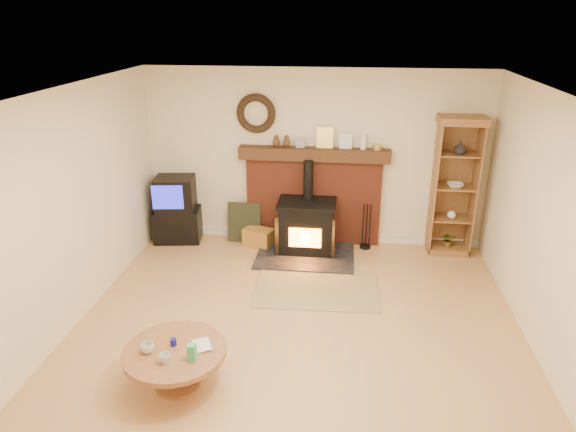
# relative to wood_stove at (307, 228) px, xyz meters

# --- Properties ---
(ground) EXTENTS (5.50, 5.50, 0.00)m
(ground) POSITION_rel_wood_stove_xyz_m (0.06, -2.28, -0.38)
(ground) COLOR tan
(ground) RESTS_ON ground
(room_shell) EXTENTS (5.02, 5.52, 2.61)m
(room_shell) POSITION_rel_wood_stove_xyz_m (0.05, -2.18, 1.34)
(room_shell) COLOR beige
(room_shell) RESTS_ON ground
(chimney_breast) EXTENTS (2.20, 0.22, 1.78)m
(chimney_breast) POSITION_rel_wood_stove_xyz_m (0.07, 0.39, 0.42)
(chimney_breast) COLOR brown
(chimney_breast) RESTS_ON ground
(wood_stove) EXTENTS (1.40, 1.00, 1.34)m
(wood_stove) POSITION_rel_wood_stove_xyz_m (0.00, 0.00, 0.00)
(wood_stove) COLOR black
(wood_stove) RESTS_ON ground
(area_rug) EXTENTS (1.61, 1.14, 0.01)m
(area_rug) POSITION_rel_wood_stove_xyz_m (0.23, -1.08, -0.38)
(area_rug) COLOR olive
(area_rug) RESTS_ON ground
(tv_unit) EXTENTS (0.75, 0.57, 1.01)m
(tv_unit) POSITION_rel_wood_stove_xyz_m (-2.01, 0.19, 0.10)
(tv_unit) COLOR black
(tv_unit) RESTS_ON ground
(curio_cabinet) EXTENTS (0.64, 0.46, 2.01)m
(curio_cabinet) POSITION_rel_wood_stove_xyz_m (2.07, 0.28, 0.62)
(curio_cabinet) COLOR brown
(curio_cabinet) RESTS_ON ground
(firelog_box) EXTENTS (0.50, 0.40, 0.27)m
(firelog_box) POSITION_rel_wood_stove_xyz_m (-0.73, 0.12, -0.25)
(firelog_box) COLOR #BCCE15
(firelog_box) RESTS_ON ground
(leaning_painting) EXTENTS (0.51, 0.14, 0.61)m
(leaning_painting) POSITION_rel_wood_stove_xyz_m (-0.98, 0.27, -0.08)
(leaning_painting) COLOR black
(leaning_painting) RESTS_ON ground
(fire_tools) EXTENTS (0.16, 0.16, 0.70)m
(fire_tools) POSITION_rel_wood_stove_xyz_m (0.87, 0.22, -0.25)
(fire_tools) COLOR black
(fire_tools) RESTS_ON ground
(coffee_table) EXTENTS (0.96, 0.96, 0.57)m
(coffee_table) POSITION_rel_wood_stove_xyz_m (-0.97, -3.08, -0.05)
(coffee_table) COLOR brown
(coffee_table) RESTS_ON ground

